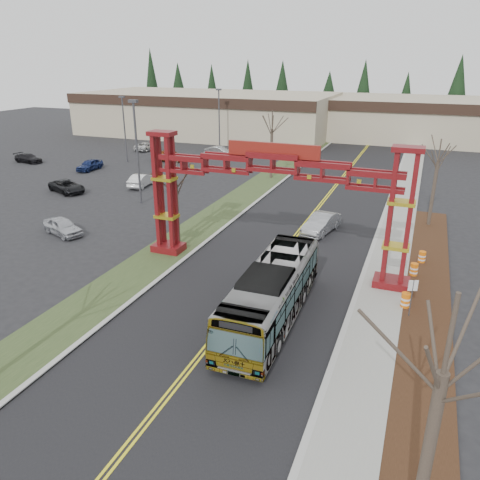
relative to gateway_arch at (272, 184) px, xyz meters
The scene contains 34 objects.
ground 18.97m from the gateway_arch, 90.00° to the right, with size 200.00×200.00×0.00m, color black.
road 9.20m from the gateway_arch, 90.00° to the left, with size 12.00×110.00×0.02m, color black.
lane_line_left 9.19m from the gateway_arch, 90.98° to the left, with size 0.12×100.00×0.01m, color yellow.
lane_line_right 9.19m from the gateway_arch, 89.02° to the left, with size 0.12×100.00×0.01m, color yellow.
curb_right 11.03m from the gateway_arch, 48.70° to the left, with size 0.30×110.00×0.15m, color #B0B0AA.
sidewalk_right 11.90m from the gateway_arch, 42.65° to the left, with size 2.60×110.00×0.14m, color gray.
landscape_strip 14.25m from the gateway_arch, 38.11° to the right, with size 2.60×50.00×0.12m, color #311C10.
grass_median 12.18m from the gateway_arch, 138.81° to the left, with size 4.00×110.00×0.08m, color #2F4120.
curb_left 11.03m from the gateway_arch, 131.30° to the left, with size 0.30×110.00×0.15m, color #B0B0AA.
gateway_arch is the anchor object (origin of this frame).
retail_building_west 61.78m from the gateway_arch, 119.07° to the left, with size 46.00×22.30×7.50m.
retail_building_east 62.80m from the gateway_arch, 80.83° to the left, with size 38.00×20.30×7.00m.
conifer_treeline 74.00m from the gateway_arch, 89.81° to the left, with size 116.10×5.60×13.00m.
transit_bus 8.09m from the gateway_arch, 71.51° to the right, with size 2.72×11.62×3.24m, color #B0B3B9.
silver_sedan 9.95m from the gateway_arch, 78.40° to the left, with size 1.65×4.74×1.56m, color #A5A8AD.
parked_car_near_a 18.63m from the gateway_arch, behind, with size 1.65×4.09×1.39m, color #B6B8BF.
parked_car_near_b 26.15m from the gateway_arch, 142.57° to the left, with size 1.52×4.37×1.44m, color white.
parked_car_near_c 28.96m from the gateway_arch, 158.35° to the left, with size 2.20×4.76×1.32m, color black.
parked_car_mid_a 37.94m from the gateway_arch, 129.76° to the left, with size 2.07×5.08×1.48m, color maroon.
parked_car_mid_b 37.34m from the gateway_arch, 147.07° to the left, with size 1.65×4.10×1.40m, color navy.
parked_car_far_a 39.55m from the gateway_arch, 118.99° to the left, with size 1.57×4.50×1.48m, color #A4A8AB.
parked_car_far_b 47.33m from the gateway_arch, 132.31° to the left, with size 2.11×4.58×1.27m, color silver.
parked_car_far_c 47.15m from the gateway_arch, 153.60° to the left, with size 1.74×4.27×1.24m, color black.
bare_tree_median_mid 8.22m from the gateway_arch, 169.19° to the left, with size 3.08×3.08×6.91m.
bare_tree_median_far 25.93m from the gateway_arch, 107.97° to the left, with size 3.25×3.25×7.95m.
bare_tree_right_near 20.26m from the gateway_arch, 60.41° to the right, with size 3.33×3.33×8.64m.
bare_tree_right_far 16.67m from the gateway_arch, 53.13° to the left, with size 2.88×2.88×7.45m.
light_pole_near 19.56m from the gateway_arch, 149.35° to the left, with size 0.86×0.43×9.95m.
light_pole_mid 39.57m from the gateway_arch, 138.35° to the left, with size 0.76×0.38×8.82m.
light_pole_far 44.92m from the gateway_arch, 118.37° to the left, with size 0.80×0.40×9.20m.
street_sign 10.79m from the gateway_arch, 20.58° to the right, with size 0.50×0.24×2.32m.
barrel_south 10.81m from the gateway_arch, 15.41° to the right, with size 0.53×0.53×0.99m.
barrel_mid 10.99m from the gateway_arch, 13.36° to the left, with size 0.51×0.51×0.94m.
barrel_north 12.08m from the gateway_arch, 25.57° to the left, with size 0.49×0.49×0.91m.
Camera 1 is at (8.86, -10.11, 13.56)m, focal length 35.00 mm.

